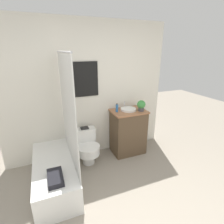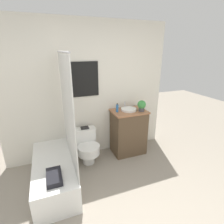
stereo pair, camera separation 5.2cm
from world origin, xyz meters
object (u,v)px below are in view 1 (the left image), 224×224
soap_bottle (117,108)px  sink (128,109)px  toilet (87,146)px  book_on_tank (85,128)px  potted_plant (141,105)px

soap_bottle → sink: bearing=0.7°
toilet → book_on_tank: size_ratio=4.32×
toilet → potted_plant: potted_plant is taller
sink → soap_bottle: bearing=-179.3°
sink → soap_bottle: (-0.24, -0.00, 0.05)m
toilet → book_on_tank: (0.00, 0.14, 0.31)m
soap_bottle → potted_plant: 0.46m
book_on_tank → toilet: bearing=-90.0°
potted_plant → sink: bearing=149.1°
toilet → sink: bearing=3.1°
sink → soap_bottle: soap_bottle is taller
soap_bottle → potted_plant: (0.45, -0.12, 0.04)m
soap_bottle → potted_plant: bearing=-15.2°
sink → potted_plant: bearing=-30.9°
toilet → soap_bottle: size_ratio=3.64×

